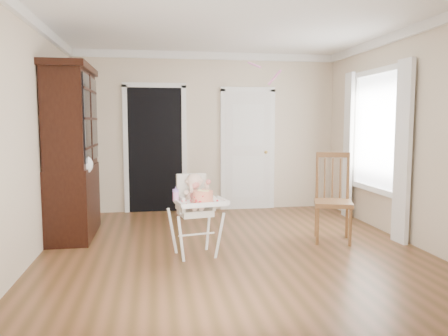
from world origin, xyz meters
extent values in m
plane|color=brown|center=(0.00, 0.00, 0.00)|extent=(5.00, 5.00, 0.00)
plane|color=white|center=(0.00, 0.00, 2.70)|extent=(5.00, 5.00, 0.00)
plane|color=beige|center=(0.00, 2.50, 1.35)|extent=(4.50, 0.00, 4.50)
plane|color=beige|center=(-2.25, 0.00, 1.35)|extent=(0.00, 5.00, 5.00)
plane|color=beige|center=(2.25, 0.00, 1.35)|extent=(0.00, 5.00, 5.00)
cube|color=black|center=(-0.90, 2.48, 1.05)|extent=(0.90, 0.03, 2.10)
cube|color=white|center=(-1.39, 2.48, 1.05)|extent=(0.08, 0.05, 2.18)
cube|color=white|center=(-0.41, 2.48, 1.05)|extent=(0.08, 0.05, 2.18)
cube|color=white|center=(-0.90, 2.48, 2.14)|extent=(1.06, 0.05, 0.08)
cube|color=white|center=(0.70, 2.48, 1.02)|extent=(0.80, 0.05, 2.05)
cube|color=white|center=(0.26, 2.48, 1.02)|extent=(0.08, 0.05, 2.13)
cube|color=white|center=(1.14, 2.48, 1.02)|extent=(0.08, 0.05, 2.13)
sphere|color=gold|center=(1.02, 2.44, 1.00)|extent=(0.06, 0.06, 0.06)
cube|color=white|center=(2.23, 0.80, 1.40)|extent=(0.02, 1.20, 1.60)
cube|color=white|center=(2.21, 0.80, 2.24)|extent=(0.06, 1.36, 0.08)
cube|color=white|center=(2.15, 0.02, 1.15)|extent=(0.08, 0.28, 2.30)
cube|color=white|center=(2.15, 1.58, 1.15)|extent=(0.08, 0.28, 2.30)
cylinder|color=white|center=(-0.64, -0.36, 0.25)|extent=(0.10, 0.13, 0.55)
cylinder|color=white|center=(-0.21, -0.28, 0.25)|extent=(0.13, 0.10, 0.55)
cylinder|color=white|center=(-0.72, 0.04, 0.25)|extent=(0.13, 0.10, 0.55)
cylinder|color=white|center=(-0.29, 0.12, 0.25)|extent=(0.10, 0.13, 0.55)
cylinder|color=white|center=(-0.46, -0.17, 0.26)|extent=(0.42, 0.10, 0.02)
cube|color=beige|center=(-0.47, -0.12, 0.51)|extent=(0.41, 0.39, 0.07)
cube|color=beige|center=(-0.64, -0.15, 0.62)|extent=(0.10, 0.31, 0.17)
cube|color=beige|center=(-0.29, -0.09, 0.62)|extent=(0.10, 0.31, 0.17)
cube|color=beige|center=(-0.50, 0.03, 0.73)|extent=(0.35, 0.12, 0.40)
cube|color=white|center=(-0.42, -0.34, 0.65)|extent=(0.58, 0.46, 0.03)
cube|color=white|center=(-0.39, -0.51, 0.67)|extent=(0.51, 0.13, 0.04)
ellipsoid|color=beige|center=(-0.47, -0.09, 0.65)|extent=(0.24, 0.20, 0.26)
sphere|color=beige|center=(-0.47, -0.09, 0.86)|extent=(0.21, 0.21, 0.18)
sphere|color=red|center=(-0.46, -0.15, 0.70)|extent=(0.13, 0.13, 0.13)
sphere|color=red|center=(-0.48, -0.17, 0.81)|extent=(0.07, 0.07, 0.07)
sphere|color=red|center=(-0.32, -0.14, 0.85)|extent=(0.06, 0.06, 0.06)
cylinder|color=silver|center=(-0.41, -0.38, 0.67)|extent=(0.28, 0.28, 0.01)
cylinder|color=red|center=(-0.41, -0.38, 0.73)|extent=(0.22, 0.22, 0.12)
cylinder|color=#F2E08C|center=(-0.38, -0.39, 0.78)|extent=(0.10, 0.10, 0.02)
cylinder|color=#D17FBA|center=(-0.69, -0.25, 0.71)|extent=(0.07, 0.07, 0.10)
cylinder|color=#926BBC|center=(-0.69, -0.25, 0.78)|extent=(0.07, 0.07, 0.03)
cone|color=#926BBC|center=(-0.69, -0.25, 0.81)|extent=(0.02, 0.02, 0.04)
cube|color=black|center=(-1.99, 1.01, 0.47)|extent=(0.52, 1.26, 0.94)
cube|color=black|center=(-1.99, 1.01, 1.57)|extent=(0.48, 1.26, 1.26)
cube|color=black|center=(-1.74, 0.69, 1.57)|extent=(0.02, 0.54, 1.10)
cube|color=black|center=(-1.74, 1.32, 1.57)|extent=(0.02, 0.54, 1.10)
cube|color=black|center=(-1.99, 1.01, 2.22)|extent=(0.57, 1.34, 0.08)
ellipsoid|color=white|center=(-1.78, 0.64, 0.99)|extent=(0.21, 0.17, 0.23)
cube|color=brown|center=(1.33, 0.21, 0.49)|extent=(0.59, 0.59, 0.05)
cylinder|color=brown|center=(1.08, 0.08, 0.25)|extent=(0.04, 0.04, 0.49)
cylinder|color=brown|center=(1.45, -0.05, 0.25)|extent=(0.04, 0.04, 0.49)
cylinder|color=brown|center=(1.21, 0.46, 0.25)|extent=(0.04, 0.04, 0.49)
cylinder|color=brown|center=(1.58, 0.33, 0.25)|extent=(0.04, 0.04, 0.49)
cylinder|color=brown|center=(1.21, 0.47, 0.81)|extent=(0.04, 0.04, 0.64)
cylinder|color=brown|center=(1.58, 0.34, 0.81)|extent=(0.04, 0.04, 0.64)
cube|color=brown|center=(1.40, 0.40, 1.10)|extent=(0.41, 0.18, 0.07)
camera|label=1|loc=(-0.91, -4.99, 1.52)|focal=35.00mm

